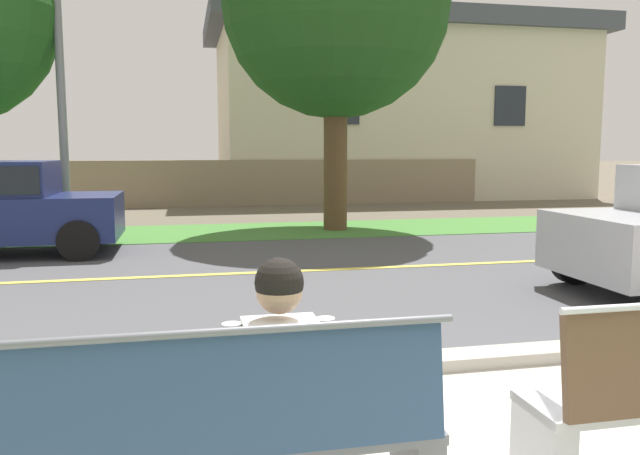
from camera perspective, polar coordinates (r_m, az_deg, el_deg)
name	(u,v)px	position (r m, az deg, el deg)	size (l,w,h in m)	color
ground_plane	(273,255)	(10.40, -4.24, -2.48)	(140.00, 140.00, 0.00)	#665B4C
curb_edge	(375,366)	(5.02, 5.01, -12.45)	(44.00, 0.30, 0.11)	#ADA89E
street_asphalt	(288,272)	(8.94, -2.90, -4.03)	(52.00, 8.00, 0.01)	#515156
road_centre_line	(288,271)	(8.94, -2.90, -3.99)	(48.00, 0.14, 0.01)	#E0CC4C
far_verge_grass	(254,231)	(13.35, -6.04, -0.33)	(48.00, 2.80, 0.02)	#478438
bench_left	(229,439)	(2.96, -8.25, -18.45)	(1.96, 0.48, 1.01)	slate
seated_person_white	(277,375)	(3.05, -3.91, -13.17)	(0.52, 0.68, 1.25)	#47382D
streetlamp	(59,8)	(13.40, -22.62, 17.92)	(0.24, 2.10, 7.69)	gray
garden_wall	(278,183)	(19.54, -3.80, 4.09)	(13.00, 0.36, 1.40)	gray
house_across_street	(396,109)	(23.84, 6.88, 10.63)	(13.73, 6.91, 6.32)	beige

